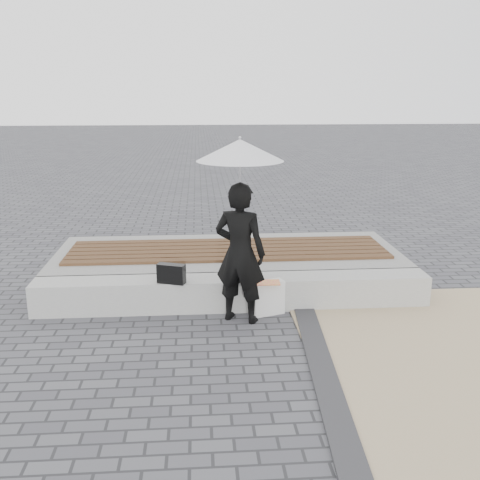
{
  "coord_description": "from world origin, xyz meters",
  "views": [
    {
      "loc": [
        -0.42,
        -5.15,
        2.7
      ],
      "look_at": [
        0.06,
        1.17,
        1.0
      ],
      "focal_mm": 42.26,
      "sensor_mm": 36.0,
      "label": 1
    }
  ],
  "objects_px": {
    "woman": "(240,253)",
    "canvas_tote": "(267,298)",
    "parasol": "(240,150)",
    "seating_ledge": "(233,292)",
    "handbag": "(171,274)"
  },
  "relations": [
    {
      "from": "parasol",
      "to": "canvas_tote",
      "type": "distance_m",
      "value": 1.87
    },
    {
      "from": "woman",
      "to": "handbag",
      "type": "bearing_deg",
      "value": 5.89
    },
    {
      "from": "woman",
      "to": "parasol",
      "type": "bearing_deg",
      "value": -80.48
    },
    {
      "from": "woman",
      "to": "handbag",
      "type": "relative_size",
      "value": 4.93
    },
    {
      "from": "seating_ledge",
      "to": "parasol",
      "type": "distance_m",
      "value": 1.89
    },
    {
      "from": "parasol",
      "to": "canvas_tote",
      "type": "xyz_separation_m",
      "value": [
        0.35,
        0.17,
        -1.83
      ]
    },
    {
      "from": "seating_ledge",
      "to": "parasol",
      "type": "bearing_deg",
      "value": -82.45
    },
    {
      "from": "woman",
      "to": "canvas_tote",
      "type": "relative_size",
      "value": 3.97
    },
    {
      "from": "parasol",
      "to": "canvas_tote",
      "type": "relative_size",
      "value": 2.99
    },
    {
      "from": "handbag",
      "to": "canvas_tote",
      "type": "bearing_deg",
      "value": 15.21
    },
    {
      "from": "woman",
      "to": "canvas_tote",
      "type": "xyz_separation_m",
      "value": [
        0.35,
        0.17,
        -0.63
      ]
    },
    {
      "from": "handbag",
      "to": "canvas_tote",
      "type": "xyz_separation_m",
      "value": [
        1.17,
        -0.1,
        -0.31
      ]
    },
    {
      "from": "parasol",
      "to": "seating_ledge",
      "type": "bearing_deg",
      "value": 97.55
    },
    {
      "from": "parasol",
      "to": "woman",
      "type": "bearing_deg",
      "value": -104.04
    },
    {
      "from": "seating_ledge",
      "to": "handbag",
      "type": "bearing_deg",
      "value": -167.84
    }
  ]
}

